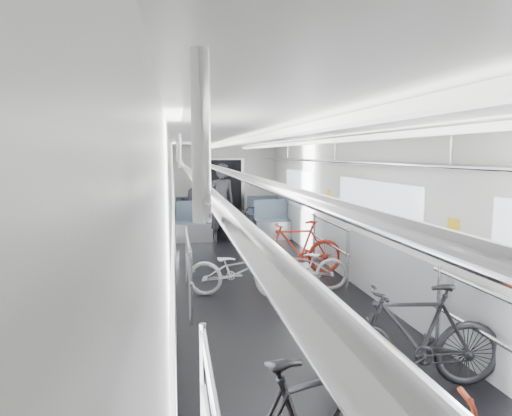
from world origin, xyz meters
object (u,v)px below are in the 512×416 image
at_px(bike_right_near, 414,336).
at_px(bike_aisle, 244,223).
at_px(bike_left_far, 239,270).
at_px(person_seated, 196,203).
at_px(bike_right_far, 297,248).
at_px(bike_right_mid, 300,266).
at_px(person_standing, 221,203).

relative_size(bike_right_near, bike_aisle, 0.93).
distance_m(bike_left_far, person_seated, 5.50).
bearing_deg(bike_right_far, person_seated, -157.60).
xyz_separation_m(bike_right_mid, person_seated, (-1.40, 5.30, 0.46)).
xyz_separation_m(bike_left_far, person_standing, (0.18, 4.44, 0.56)).
relative_size(person_standing, person_seated, 1.12).
bearing_deg(bike_right_mid, bike_left_far, -69.27).
distance_m(bike_right_near, bike_right_far, 4.05).
distance_m(bike_right_near, person_standing, 7.52).
height_order(bike_right_near, person_standing, person_standing).
distance_m(bike_aisle, person_seated, 1.57).
bearing_deg(person_standing, bike_aisle, 166.40).
relative_size(bike_aisle, person_standing, 0.91).
bearing_deg(bike_left_far, bike_right_near, -140.70).
bearing_deg(bike_aisle, bike_left_far, -85.97).
height_order(person_standing, person_seated, person_standing).
xyz_separation_m(bike_right_far, bike_aisle, (-0.46, 3.38, -0.03)).
bearing_deg(bike_right_far, bike_right_near, 2.86).
height_order(bike_left_far, person_standing, person_standing).
bearing_deg(bike_right_far, bike_right_mid, -9.57).
bearing_deg(bike_aisle, person_standing, -166.37).
bearing_deg(person_standing, bike_right_mid, 87.57).
relative_size(bike_right_near, bike_right_mid, 1.08).
relative_size(bike_left_far, bike_aisle, 0.90).
xyz_separation_m(bike_right_mid, person_standing, (-0.84, 4.27, 0.57)).
bearing_deg(bike_aisle, bike_right_mid, -72.75).
relative_size(bike_right_far, person_standing, 0.85).
distance_m(bike_left_far, bike_right_mid, 1.03).
height_order(bike_right_near, bike_right_far, bike_right_far).
distance_m(bike_right_near, bike_right_mid, 3.16).
xyz_separation_m(bike_right_near, person_standing, (-1.05, 7.43, 0.48)).
height_order(bike_right_near, bike_right_mid, bike_right_near).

